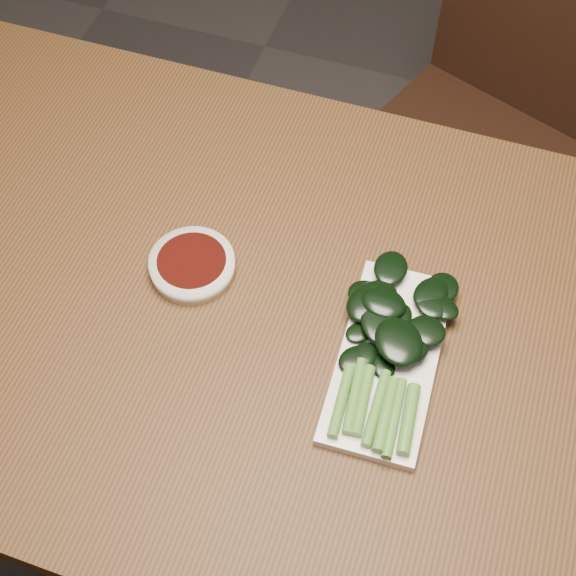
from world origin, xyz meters
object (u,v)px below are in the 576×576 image
at_px(serving_plate, 388,359).
at_px(sauce_bowl, 192,265).
at_px(chair_far, 492,124).
at_px(gai_lan, 390,337).
at_px(table, 306,343).

bearing_deg(serving_plate, sauce_bowl, 170.12).
bearing_deg(chair_far, sauce_bowl, -94.86).
relative_size(sauce_bowl, serving_plate, 0.42).
distance_m(serving_plate, gai_lan, 0.03).
xyz_separation_m(chair_far, sauce_bowl, (-0.34, -0.69, 0.28)).
xyz_separation_m(table, chair_far, (0.17, 0.71, -0.19)).
xyz_separation_m(table, serving_plate, (0.12, -0.03, 0.08)).
relative_size(chair_far, gai_lan, 3.13).
xyz_separation_m(serving_plate, gai_lan, (-0.00, 0.02, 0.02)).
relative_size(table, gai_lan, 4.92).
relative_size(sauce_bowl, gai_lan, 0.41).
height_order(chair_far, serving_plate, chair_far).
bearing_deg(sauce_bowl, gai_lan, -6.21).
bearing_deg(chair_far, gai_lan, -73.05).
bearing_deg(sauce_bowl, table, -6.71).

